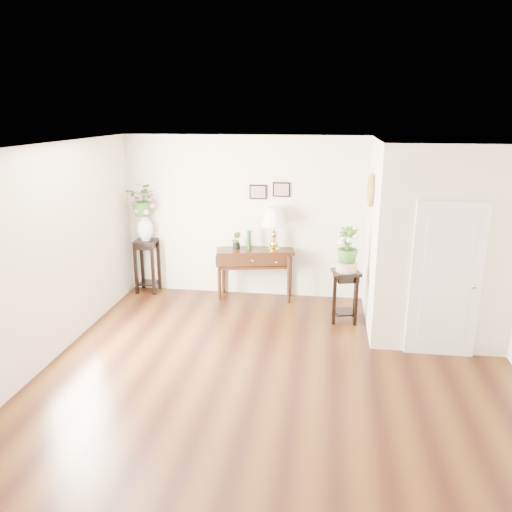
% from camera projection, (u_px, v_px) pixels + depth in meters
% --- Properties ---
extents(floor, '(6.00, 5.50, 0.02)m').
position_uv_depth(floor, '(279.00, 371.00, 6.35)').
color(floor, '#49280F').
rests_on(floor, ground).
extents(ceiling, '(6.00, 5.50, 0.02)m').
position_uv_depth(ceiling, '(282.00, 147.00, 5.57)').
color(ceiling, white).
rests_on(ceiling, ground).
extents(wall_back, '(6.00, 0.02, 2.80)m').
position_uv_depth(wall_back, '(296.00, 219.00, 8.57)').
color(wall_back, silver).
rests_on(wall_back, ground).
extents(wall_front, '(6.00, 0.02, 2.80)m').
position_uv_depth(wall_front, '(240.00, 388.00, 3.35)').
color(wall_front, silver).
rests_on(wall_front, ground).
extents(wall_left, '(0.02, 5.50, 2.80)m').
position_uv_depth(wall_left, '(47.00, 256.00, 6.37)').
color(wall_left, silver).
rests_on(wall_left, ground).
extents(partition, '(1.80, 1.95, 2.80)m').
position_uv_depth(partition, '(433.00, 237.00, 7.36)').
color(partition, silver).
rests_on(partition, floor).
extents(door, '(0.90, 0.05, 2.10)m').
position_uv_depth(door, '(446.00, 281.00, 6.50)').
color(door, silver).
rests_on(door, floor).
extents(art_print_left, '(0.30, 0.02, 0.25)m').
position_uv_depth(art_print_left, '(258.00, 192.00, 8.51)').
color(art_print_left, black).
rests_on(art_print_left, wall_back).
extents(art_print_right, '(0.30, 0.02, 0.25)m').
position_uv_depth(art_print_right, '(281.00, 190.00, 8.45)').
color(art_print_right, black).
rests_on(art_print_right, wall_back).
extents(wall_ornament, '(0.07, 0.51, 0.51)m').
position_uv_depth(wall_ornament, '(371.00, 190.00, 7.42)').
color(wall_ornament, '#A3813C').
rests_on(wall_ornament, partition).
extents(console_table, '(1.39, 0.70, 0.89)m').
position_uv_depth(console_table, '(255.00, 274.00, 8.72)').
color(console_table, black).
rests_on(console_table, floor).
extents(table_lamp, '(0.45, 0.45, 0.75)m').
position_uv_depth(table_lamp, '(274.00, 230.00, 8.45)').
color(table_lamp, gold).
rests_on(table_lamp, console_table).
extents(green_vase, '(0.08, 0.08, 0.33)m').
position_uv_depth(green_vase, '(249.00, 240.00, 8.56)').
color(green_vase, '#15411D').
rests_on(green_vase, console_table).
extents(potted_plant, '(0.18, 0.15, 0.29)m').
position_uv_depth(potted_plant, '(236.00, 240.00, 8.60)').
color(potted_plant, '#325D21').
rests_on(potted_plant, console_table).
extents(plant_stand_a, '(0.39, 0.39, 0.97)m').
position_uv_depth(plant_stand_a, '(148.00, 266.00, 9.02)').
color(plant_stand_a, black).
rests_on(plant_stand_a, floor).
extents(porcelain_vase, '(0.36, 0.36, 0.49)m').
position_uv_depth(porcelain_vase, '(145.00, 228.00, 8.82)').
color(porcelain_vase, silver).
rests_on(porcelain_vase, plant_stand_a).
extents(lily_arrangement, '(0.60, 0.53, 0.60)m').
position_uv_depth(lily_arrangement, '(143.00, 201.00, 8.69)').
color(lily_arrangement, '#325D21').
rests_on(lily_arrangement, porcelain_vase).
extents(plant_stand_b, '(0.47, 0.47, 0.82)m').
position_uv_depth(plant_stand_b, '(345.00, 296.00, 7.76)').
color(plant_stand_b, black).
rests_on(plant_stand_b, floor).
extents(ceramic_bowl, '(0.37, 0.37, 0.14)m').
position_uv_depth(ceramic_bowl, '(347.00, 266.00, 7.62)').
color(ceramic_bowl, '#BBB090').
rests_on(ceramic_bowl, plant_stand_b).
extents(narcissus, '(0.35, 0.35, 0.56)m').
position_uv_depth(narcissus, '(348.00, 246.00, 7.53)').
color(narcissus, '#325D21').
rests_on(narcissus, ceramic_bowl).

